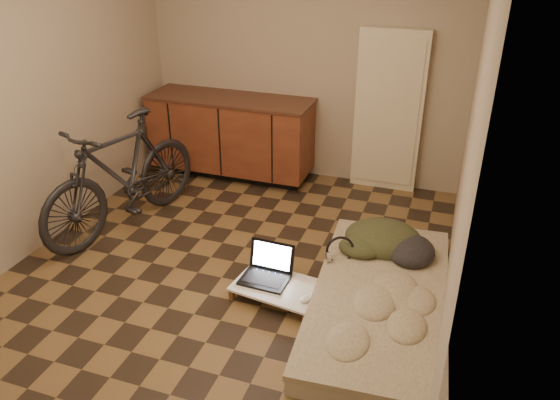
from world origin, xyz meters
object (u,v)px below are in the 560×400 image
(bicycle, at_px, (121,169))
(futon, at_px, (380,301))
(lap_desk, at_px, (279,287))
(laptop, at_px, (267,272))

(bicycle, height_order, futon, bicycle)
(lap_desk, relative_size, laptop, 1.95)
(futon, height_order, laptop, laptop)
(bicycle, bearing_deg, lap_desk, -3.83)
(futon, xyz_separation_m, laptop, (-0.89, -0.03, 0.08))
(bicycle, xyz_separation_m, futon, (2.50, -0.48, -0.51))
(futon, relative_size, lap_desk, 2.83)
(futon, height_order, lap_desk, futon)
(futon, relative_size, laptop, 5.50)
(lap_desk, xyz_separation_m, laptop, (-0.13, 0.08, 0.07))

